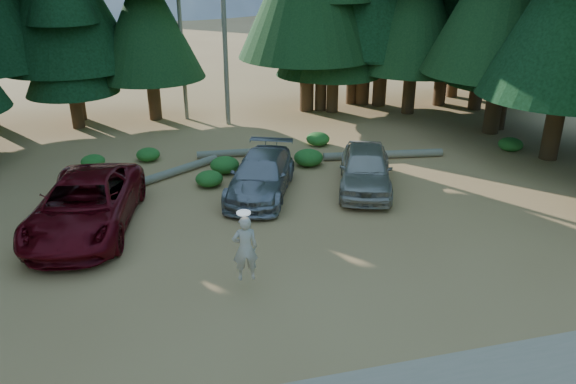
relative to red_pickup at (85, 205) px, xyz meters
The scene contains 18 objects.
ground 6.57m from the red_pickup, 34.11° to the right, with size 160.00×160.00×0.00m, color #A57846.
forest_belt_north 12.59m from the red_pickup, 64.58° to the left, with size 36.00×7.00×22.00m, color black, non-canonical shape.
snag_front 13.51m from the red_pickup, 60.27° to the left, with size 0.24×0.24×12.00m, color gray.
snag_back 13.68m from the red_pickup, 71.24° to the left, with size 0.20×0.20×10.00m, color gray.
red_pickup is the anchor object (origin of this frame).
silver_minivan_center 6.14m from the red_pickup, 13.51° to the left, with size 2.03×4.99×1.45m, color gray.
silver_minivan_right 9.89m from the red_pickup, ahead, with size 1.90×4.71×1.61m, color #ACA699.
frisbee_player 6.36m from the red_pickup, 47.62° to the right, with size 0.68×0.46×1.90m.
log_left 4.96m from the red_pickup, 54.46° to the left, with size 0.33×0.33×4.58m, color gray.
log_mid 8.31m from the red_pickup, 43.59° to the left, with size 0.32×0.32×3.89m, color gray.
log_right 12.52m from the red_pickup, 18.25° to the left, with size 0.33×0.33×5.23m, color gray.
shrub_far_left 5.86m from the red_pickup, 91.93° to the left, with size 0.98×0.98×0.54m, color #1D5F1C.
shrub_left 6.49m from the red_pickup, 71.71° to the left, with size 0.99×0.99×0.55m, color #1D5F1C.
shrub_center_left 5.02m from the red_pickup, 32.41° to the left, with size 1.04×1.04×0.57m, color #1D5F1C.
shrub_center_right 6.37m from the red_pickup, 38.20° to the left, with size 1.17×1.17×0.64m, color #1D5F1C.
shrub_right 9.36m from the red_pickup, 24.64° to the left, with size 1.22×1.22×0.67m, color #1D5F1C.
shrub_far_right 11.57m from the red_pickup, 33.30° to the left, with size 1.08×1.08×0.59m, color #1D5F1C.
shrub_edge_east 18.12m from the red_pickup, 10.96° to the left, with size 1.07×1.07×0.59m, color #1D5F1C.
Camera 1 is at (-3.18, -13.57, 8.20)m, focal length 35.00 mm.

